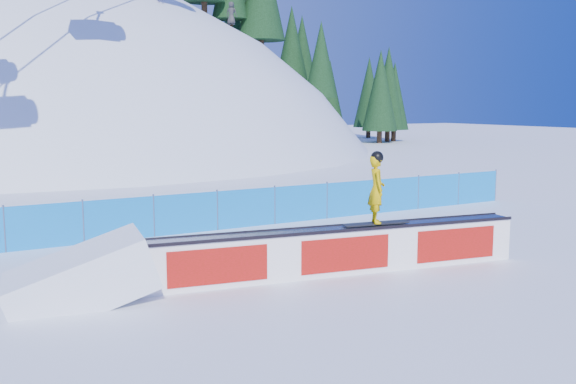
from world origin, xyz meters
TOP-DOWN VIEW (x-y plane):
  - ground at (0.00, 0.00)m, footprint 160.00×160.00m
  - snow_hill at (0.00, 42.00)m, footprint 64.00×64.00m
  - treeline at (23.28, 40.97)m, footprint 25.09×12.35m
  - safety_fence at (0.00, 4.50)m, footprint 22.05×0.05m
  - rail_box at (-0.58, -1.54)m, footprint 9.03×2.04m
  - snow_ramp at (-6.16, -0.66)m, footprint 3.18×2.27m
  - snowboarder at (0.31, -1.68)m, footprint 1.65×0.68m

SIDE VIEW (x-z plane):
  - snow_hill at x=0.00m, z-range -50.00..14.00m
  - ground at x=0.00m, z-range 0.00..0.00m
  - snow_ramp at x=-6.16m, z-range -0.91..0.91m
  - rail_box at x=-0.58m, z-range -0.01..1.08m
  - safety_fence at x=0.00m, z-range -0.05..1.25m
  - snowboarder at x=0.31m, z-range 1.07..2.77m
  - treeline at x=23.28m, z-range -0.98..20.92m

